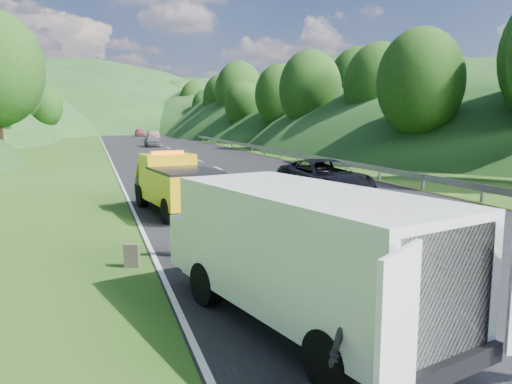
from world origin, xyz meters
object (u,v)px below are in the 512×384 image
object	(u,v)px
tow_truck	(176,184)
child	(260,277)
woman	(202,258)
spare_tire	(379,375)
passing_suv	(324,195)
white_van	(301,249)
suitcase	(132,255)

from	to	relation	value
tow_truck	child	xyz separation A→B (m)	(0.56, -8.18, -1.11)
tow_truck	woman	world-z (taller)	tow_truck
tow_truck	spare_tire	size ratio (longest dim) A/B	9.44
woman	passing_suv	xyz separation A→B (m)	(7.49, 8.40, 0.00)
woman	child	bearing A→B (deg)	-171.07
woman	spare_tire	distance (m)	6.57
woman	white_van	bearing A→B (deg)	172.23
white_van	child	xyz separation A→B (m)	(0.15, 2.67, -1.34)
woman	suitcase	bearing A→B (deg)	78.68
white_van	suitcase	world-z (taller)	white_van
child	suitcase	bearing A→B (deg)	-176.67
tow_truck	suitcase	world-z (taller)	tow_truck
tow_truck	passing_suv	distance (m)	7.51
suitcase	passing_suv	size ratio (longest dim) A/B	0.10
passing_suv	woman	bearing A→B (deg)	-133.29
tow_truck	spare_tire	world-z (taller)	tow_truck
white_van	woman	world-z (taller)	white_van
woman	child	size ratio (longest dim) A/B	1.81
tow_truck	suitcase	xyz separation A→B (m)	(-2.11, -6.50, -0.82)
child	woman	bearing A→B (deg)	151.95
tow_truck	child	world-z (taller)	tow_truck
child	passing_suv	distance (m)	12.19
child	suitcase	size ratio (longest dim) A/B	1.74
child	suitcase	xyz separation A→B (m)	(-2.67, 1.68, 0.28)
white_van	child	distance (m)	2.99
tow_truck	passing_suv	size ratio (longest dim) A/B	0.94
white_van	passing_suv	size ratio (longest dim) A/B	1.23
woman	child	xyz separation A→B (m)	(0.93, -1.87, 0.00)
woman	suitcase	world-z (taller)	woman
tow_truck	spare_tire	xyz separation A→B (m)	(0.76, -12.78, -1.11)
spare_tire	passing_suv	bearing A→B (deg)	66.84
woman	spare_tire	world-z (taller)	woman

